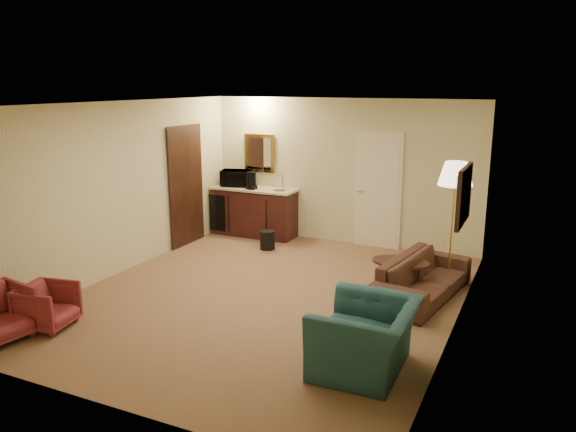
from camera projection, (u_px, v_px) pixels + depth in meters
name	position (u px, v px, depth m)	size (l,w,h in m)	color
ground	(266.00, 296.00, 7.72)	(6.00, 6.00, 0.00)	brown
room_walls	(284.00, 165.00, 8.04)	(5.02, 6.01, 2.61)	beige
wetbar_cabinet	(254.00, 212.00, 10.69)	(1.64, 0.58, 0.92)	#3E1813
sofa	(423.00, 271.00, 7.60)	(1.92, 0.56, 0.75)	black
teal_armchair	(366.00, 326.00, 5.64)	(1.09, 0.71, 0.95)	#20514F
rose_chair_near	(47.00, 304.00, 6.67)	(0.58, 0.54, 0.59)	maroon
coffee_table	(400.00, 276.00, 7.82)	(0.79, 0.54, 0.46)	#311C10
floor_lamp	(452.00, 225.00, 7.90)	(0.48, 0.48, 1.81)	#B2913B
waste_bin	(267.00, 240.00, 9.85)	(0.26, 0.26, 0.33)	black
microwave	(236.00, 176.00, 10.73)	(0.56, 0.31, 0.38)	black
coffee_maker	(251.00, 181.00, 10.43)	(0.17, 0.17, 0.33)	black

